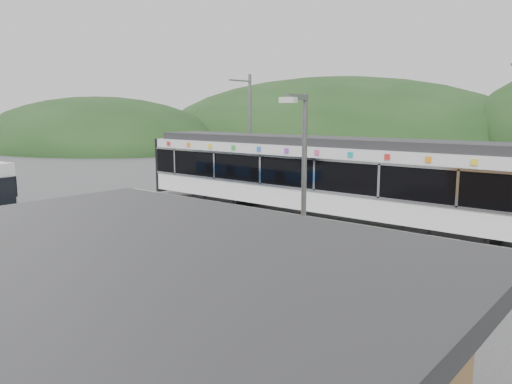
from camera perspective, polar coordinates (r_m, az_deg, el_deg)
The scene contains 8 objects.
ground at distance 18.48m, azimuth -1.54°, elevation -6.20°, with size 120.00×120.00×0.00m, color #4C4C4F.
hills at distance 20.07m, azimuth 22.51°, elevation -5.67°, with size 146.00×149.00×26.00m.
platform at distance 20.95m, azimuth 4.45°, elevation -3.96°, with size 26.00×3.20×0.30m, color #9E9E99.
yellow_line at distance 19.90m, azimuth 2.28°, elevation -4.18°, with size 26.00×0.10×0.01m, color yellow.
train at distance 23.02m, azimuth 7.71°, elevation 2.02°, with size 20.44×3.01×3.74m.
catenary_mast_west at distance 28.90m, azimuth -0.75°, elevation 6.69°, with size 0.18×1.80×7.00m.
station_shelter at distance 7.98m, azimuth -12.54°, elevation -15.78°, with size 9.20×6.20×3.00m.
lamp_post at distance 11.36m, azimuth 5.17°, elevation 0.45°, with size 0.37×0.97×5.29m.
Camera 1 is at (11.80, -13.35, 4.89)m, focal length 35.00 mm.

